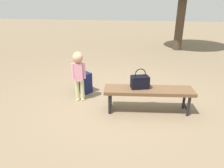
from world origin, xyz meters
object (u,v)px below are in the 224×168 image
Objects in this scene: park_bench at (149,92)px; backpack_large at (84,81)px; child_standing at (78,69)px; handbag at (140,81)px.

backpack_large is (1.42, -0.62, -0.13)m from park_bench.
handbag is at bearing 170.11° from child_standing.
child_standing is at bearing -9.40° from park_bench.
handbag reaches higher than backpack_large.
child_standing is at bearing 95.23° from backpack_large.
handbag is at bearing -5.81° from park_bench.
backpack_large is at bearing -25.61° from handbag.
handbag is 1.43m from backpack_large.
park_bench is 3.07× the size of backpack_large.
handbag is at bearing 154.39° from backpack_large.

